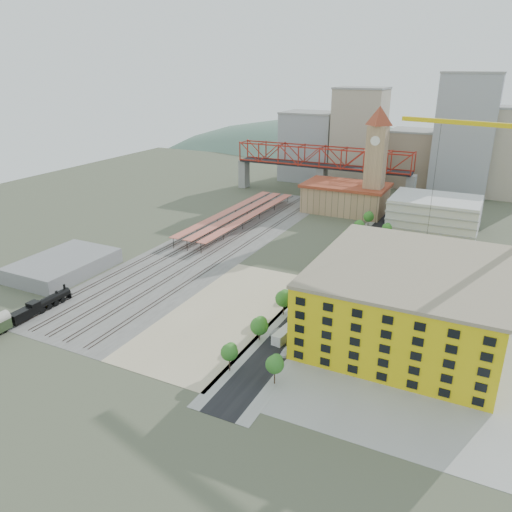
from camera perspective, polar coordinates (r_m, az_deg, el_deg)
The scene contains 31 objects.
ground at distance 162.21m, azimuth 3.26°, elevation -2.24°, with size 400.00×400.00×0.00m, color #474C38.
ballast_strip at distance 192.08m, azimuth -4.54°, elevation 1.51°, with size 36.00×165.00×0.06m, color #605E59.
dirt_lot at distance 138.31m, azimuth -3.50°, elevation -6.55°, with size 28.00×67.00×0.06m, color tan.
street_asphalt at distance 170.44m, azimuth 10.22°, elevation -1.36°, with size 12.00×170.00×0.06m, color black.
sidewalk_west at distance 171.89m, azimuth 8.47°, elevation -1.06°, with size 3.00×170.00×0.04m, color gray.
sidewalk_east at distance 169.17m, azimuth 12.00°, elevation -1.67°, with size 3.00×170.00×0.04m, color gray.
construction_pad at distance 134.23m, azimuth 17.81°, elevation -8.54°, with size 50.00×90.00×0.06m, color gray.
rail_tracks at distance 192.92m, azimuth -5.00°, elevation 1.63°, with size 26.56×160.00×0.18m.
platform_canopies at distance 215.96m, azimuth -1.98°, elevation 4.89°, with size 16.00×80.00×4.12m.
station_hall at distance 235.26m, azimuth 10.18°, elevation 6.60°, with size 38.00×24.00×13.10m.
clock_tower at distance 225.75m, azimuth 13.60°, elevation 11.47°, with size 12.00×12.00×52.00m.
parking_garage at distance 216.11m, azimuth 19.71°, elevation 4.50°, with size 34.00×26.00×14.00m, color silver.
truss_bridge at distance 260.07m, azimuth 7.57°, elevation 10.86°, with size 94.00×9.60×25.60m.
construction_building at distance 130.36m, azimuth 16.97°, elevation -4.71°, with size 44.60×50.60×18.80m.
warehouse at distance 175.14m, azimuth -21.16°, elevation -1.01°, with size 22.00×32.00×5.00m, color gray.
street_trees at distance 161.58m, azimuth 9.19°, elevation -2.58°, with size 15.40×124.40×8.00m.
skyline at distance 287.11m, azimuth 16.41°, elevation 11.96°, with size 133.00×46.00×60.00m.
distant_hills at distance 422.62m, azimuth 23.07°, elevation -0.58°, with size 647.00×264.00×227.00m.
locomotive at distance 150.66m, azimuth -23.13°, elevation -5.11°, with size 2.70×20.82×5.20m.
site_trailer_a at distance 126.01m, azimuth 3.38°, elevation -8.82°, with size 2.58×9.79×2.68m, color silver.
site_trailer_b at distance 138.28m, azimuth 5.85°, elevation -6.01°, with size 2.63×10.00×2.74m, color silver.
site_trailer_c at distance 147.18m, azimuth 7.31°, elevation -4.38°, with size 2.40×9.11×2.49m, color silver.
site_trailer_d at distance 153.86m, azimuth 8.28°, elevation -3.24°, with size 2.53×9.62×2.63m, color silver.
car_0 at distance 127.84m, azimuth 2.24°, elevation -8.67°, with size 1.62×4.01×1.37m, color silver.
car_1 at distance 142.43m, azimuth 5.22°, elevation -5.43°, with size 1.54×4.43×1.46m, color gray.
car_2 at distance 159.70m, azimuth 7.87°, elevation -2.54°, with size 2.17×4.70×1.31m, color black.
car_3 at distance 163.21m, azimuth 8.34°, elevation -1.98°, with size 2.21×5.45×1.58m, color navy.
car_4 at distance 119.74m, azimuth 3.36°, elevation -10.91°, with size 1.68×4.16×1.42m, color silver.
car_5 at distance 134.44m, azimuth 6.44°, elevation -7.20°, with size 1.49×4.27×1.41m, color #A9A8AE.
car_6 at distance 169.68m, azimuth 11.23°, elevation -1.28°, with size 2.39×5.18×1.44m, color black.
car_7 at distance 178.53m, azimuth 12.09°, elevation -0.22°, with size 1.91×4.70×1.36m, color navy.
Camera 1 is at (58.03, -137.29, 63.99)m, focal length 35.00 mm.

